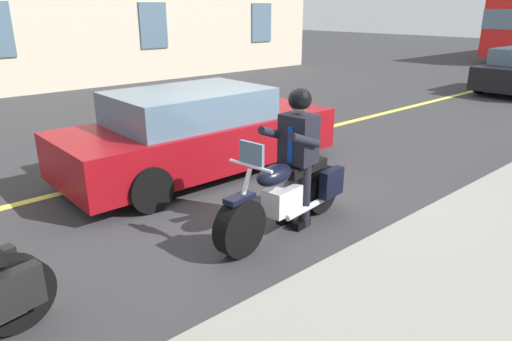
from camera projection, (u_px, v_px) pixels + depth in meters
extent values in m
plane|color=#333335|center=(264.00, 194.00, 6.86)|extent=(80.00, 80.00, 0.00)
cube|color=#E5DB4C|center=(189.00, 162.00, 8.27)|extent=(60.00, 0.16, 0.01)
cylinder|color=black|center=(240.00, 228.00, 5.07)|extent=(0.68, 0.28, 0.66)
cylinder|color=black|center=(319.00, 188.00, 6.17)|extent=(0.68, 0.28, 0.66)
cube|color=silver|center=(285.00, 199.00, 5.61)|extent=(0.59, 0.35, 0.32)
ellipsoid|color=black|center=(275.00, 175.00, 5.35)|extent=(0.59, 0.35, 0.24)
cube|color=black|center=(302.00, 167.00, 5.75)|extent=(0.73, 0.37, 0.12)
cube|color=black|center=(332.00, 183.00, 5.95)|extent=(0.41, 0.17, 0.36)
cube|color=black|center=(304.00, 175.00, 6.22)|extent=(0.41, 0.17, 0.36)
cylinder|color=silver|center=(241.00, 204.00, 4.99)|extent=(0.35, 0.09, 0.76)
cylinder|color=silver|center=(251.00, 166.00, 4.97)|extent=(0.11, 0.60, 0.04)
cube|color=black|center=(240.00, 198.00, 4.95)|extent=(0.38, 0.21, 0.06)
cylinder|color=silver|center=(309.00, 207.00, 5.77)|extent=(0.90, 0.20, 0.08)
cube|color=slate|center=(252.00, 155.00, 4.95)|extent=(0.08, 0.32, 0.28)
cylinder|color=black|center=(305.00, 195.00, 5.71)|extent=(0.14, 0.14, 0.84)
cube|color=black|center=(301.00, 224.00, 5.79)|extent=(0.27, 0.14, 0.10)
cylinder|color=black|center=(289.00, 190.00, 5.86)|extent=(0.14, 0.14, 0.84)
cube|color=black|center=(286.00, 218.00, 5.94)|extent=(0.27, 0.14, 0.10)
cube|color=black|center=(299.00, 139.00, 5.55)|extent=(0.37, 0.44, 0.60)
cube|color=navy|center=(290.00, 145.00, 5.45)|extent=(0.03, 0.07, 0.44)
cylinder|color=black|center=(305.00, 140.00, 5.27)|extent=(0.56, 0.17, 0.28)
cylinder|color=black|center=(275.00, 134.00, 5.54)|extent=(0.56, 0.17, 0.28)
sphere|color=tan|center=(300.00, 103.00, 5.41)|extent=(0.22, 0.22, 0.22)
sphere|color=black|center=(300.00, 99.00, 5.39)|extent=(0.28, 0.28, 0.28)
cylinder|color=black|center=(14.00, 294.00, 3.90)|extent=(0.68, 0.31, 0.66)
cube|color=black|center=(17.00, 291.00, 3.68)|extent=(0.41, 0.19, 0.36)
cylinder|color=black|center=(498.00, 51.00, 24.04)|extent=(1.00, 0.30, 1.00)
cylinder|color=black|center=(481.00, 83.00, 14.85)|extent=(0.64, 0.22, 0.64)
cube|color=maroon|center=(201.00, 140.00, 7.60)|extent=(4.60, 1.80, 0.70)
cube|color=slate|center=(189.00, 109.00, 7.30)|extent=(2.40, 1.60, 0.60)
cylinder|color=black|center=(237.00, 130.00, 9.19)|extent=(0.64, 0.22, 0.64)
cylinder|color=black|center=(299.00, 148.00, 7.98)|extent=(0.64, 0.22, 0.64)
cylinder|color=black|center=(96.00, 159.00, 7.38)|extent=(0.64, 0.22, 0.64)
cylinder|color=black|center=(149.00, 189.00, 6.17)|extent=(0.64, 0.22, 0.64)
cube|color=slate|center=(261.00, 23.00, 20.09)|extent=(1.10, 0.06, 1.60)
cube|color=slate|center=(153.00, 25.00, 16.79)|extent=(1.10, 0.06, 1.60)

